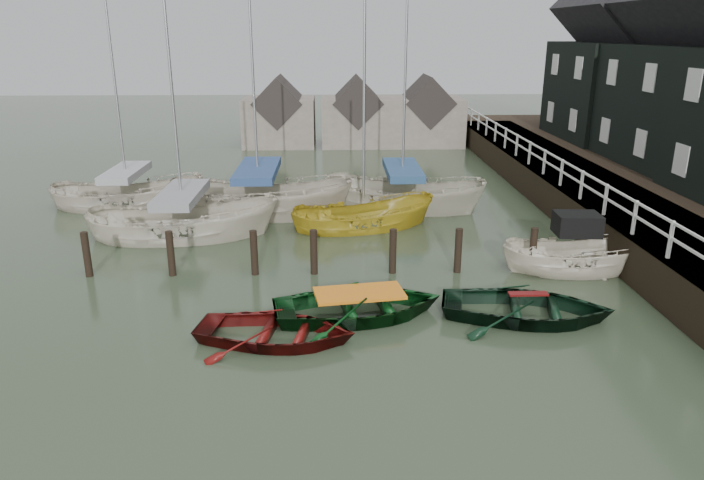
{
  "coord_description": "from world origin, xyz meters",
  "views": [
    {
      "loc": [
        -0.6,
        -14.9,
        7.05
      ],
      "look_at": [
        -0.07,
        2.02,
        1.4
      ],
      "focal_mm": 32.0,
      "sensor_mm": 36.0,
      "label": 1
    }
  ],
  "objects_px": {
    "sailboat_c": "(363,227)",
    "sailboat_d": "(402,206)",
    "rowboat_dkgreen": "(526,318)",
    "sailboat_e": "(129,205)",
    "motorboat": "(574,269)",
    "rowboat_green": "(359,316)",
    "sailboat_b": "(260,211)",
    "sailboat_a": "(185,235)",
    "rowboat_red": "(276,341)"
  },
  "relations": [
    {
      "from": "sailboat_c",
      "to": "sailboat_d",
      "type": "distance_m",
      "value": 3.3
    },
    {
      "from": "sailboat_a",
      "to": "sailboat_d",
      "type": "xyz_separation_m",
      "value": [
        8.27,
        3.71,
        0.0
      ]
    },
    {
      "from": "rowboat_green",
      "to": "sailboat_a",
      "type": "height_order",
      "value": "sailboat_a"
    },
    {
      "from": "rowboat_red",
      "to": "sailboat_c",
      "type": "xyz_separation_m",
      "value": [
        2.54,
        9.09,
        0.02
      ]
    },
    {
      "from": "sailboat_c",
      "to": "sailboat_d",
      "type": "relative_size",
      "value": 0.8
    },
    {
      "from": "rowboat_green",
      "to": "sailboat_c",
      "type": "relative_size",
      "value": 0.44
    },
    {
      "from": "rowboat_green",
      "to": "motorboat",
      "type": "xyz_separation_m",
      "value": [
        6.75,
        2.95,
        0.09
      ]
    },
    {
      "from": "rowboat_red",
      "to": "motorboat",
      "type": "height_order",
      "value": "motorboat"
    },
    {
      "from": "rowboat_red",
      "to": "sailboat_d",
      "type": "relative_size",
      "value": 0.3
    },
    {
      "from": "sailboat_d",
      "to": "sailboat_e",
      "type": "distance_m",
      "value": 11.54
    },
    {
      "from": "rowboat_dkgreen",
      "to": "sailboat_e",
      "type": "relative_size",
      "value": 0.43
    },
    {
      "from": "rowboat_green",
      "to": "sailboat_c",
      "type": "distance_m",
      "value": 7.81
    },
    {
      "from": "sailboat_d",
      "to": "sailboat_e",
      "type": "relative_size",
      "value": 1.25
    },
    {
      "from": "sailboat_a",
      "to": "sailboat_b",
      "type": "xyz_separation_m",
      "value": [
        2.36,
        3.03,
        -0.0
      ]
    },
    {
      "from": "rowboat_red",
      "to": "motorboat",
      "type": "relative_size",
      "value": 0.83
    },
    {
      "from": "sailboat_b",
      "to": "sailboat_d",
      "type": "xyz_separation_m",
      "value": [
        5.9,
        0.68,
        0.0
      ]
    },
    {
      "from": "rowboat_green",
      "to": "sailboat_b",
      "type": "height_order",
      "value": "sailboat_b"
    },
    {
      "from": "rowboat_green",
      "to": "rowboat_dkgreen",
      "type": "xyz_separation_m",
      "value": [
        4.3,
        -0.25,
        0.0
      ]
    },
    {
      "from": "rowboat_red",
      "to": "motorboat",
      "type": "bearing_deg",
      "value": -54.2
    },
    {
      "from": "rowboat_green",
      "to": "sailboat_a",
      "type": "xyz_separation_m",
      "value": [
        -6.02,
        6.88,
        0.06
      ]
    },
    {
      "from": "motorboat",
      "to": "sailboat_c",
      "type": "relative_size",
      "value": 0.46
    },
    {
      "from": "sailboat_d",
      "to": "sailboat_e",
      "type": "height_order",
      "value": "sailboat_d"
    },
    {
      "from": "motorboat",
      "to": "sailboat_b",
      "type": "height_order",
      "value": "sailboat_b"
    },
    {
      "from": "motorboat",
      "to": "sailboat_d",
      "type": "bearing_deg",
      "value": 33.58
    },
    {
      "from": "motorboat",
      "to": "sailboat_a",
      "type": "xyz_separation_m",
      "value": [
        -12.77,
        3.93,
        -0.03
      ]
    },
    {
      "from": "sailboat_a",
      "to": "sailboat_c",
      "type": "bearing_deg",
      "value": -87.41
    },
    {
      "from": "sailboat_d",
      "to": "motorboat",
      "type": "bearing_deg",
      "value": -126.62
    },
    {
      "from": "sailboat_a",
      "to": "sailboat_c",
      "type": "relative_size",
      "value": 1.12
    },
    {
      "from": "rowboat_green",
      "to": "motorboat",
      "type": "bearing_deg",
      "value": -75.47
    },
    {
      "from": "rowboat_green",
      "to": "sailboat_a",
      "type": "bearing_deg",
      "value": 32.12
    },
    {
      "from": "rowboat_dkgreen",
      "to": "sailboat_d",
      "type": "distance_m",
      "value": 11.03
    },
    {
      "from": "sailboat_e",
      "to": "rowboat_red",
      "type": "bearing_deg",
      "value": -154.78
    },
    {
      "from": "motorboat",
      "to": "rowboat_green",
      "type": "bearing_deg",
      "value": 116.63
    },
    {
      "from": "rowboat_dkgreen",
      "to": "sailboat_a",
      "type": "height_order",
      "value": "sailboat_a"
    },
    {
      "from": "motorboat",
      "to": "sailboat_e",
      "type": "bearing_deg",
      "value": 66.16
    },
    {
      "from": "motorboat",
      "to": "sailboat_c",
      "type": "distance_m",
      "value": 7.92
    },
    {
      "from": "rowboat_green",
      "to": "rowboat_red",
      "type": "bearing_deg",
      "value": 113.34
    },
    {
      "from": "rowboat_dkgreen",
      "to": "sailboat_c",
      "type": "relative_size",
      "value": 0.43
    },
    {
      "from": "rowboat_dkgreen",
      "to": "motorboat",
      "type": "xyz_separation_m",
      "value": [
        2.45,
        3.2,
        0.09
      ]
    },
    {
      "from": "sailboat_b",
      "to": "sailboat_e",
      "type": "height_order",
      "value": "sailboat_b"
    },
    {
      "from": "rowboat_green",
      "to": "sailboat_b",
      "type": "relative_size",
      "value": 0.34
    },
    {
      "from": "sailboat_c",
      "to": "rowboat_dkgreen",
      "type": "bearing_deg",
      "value": -167.89
    },
    {
      "from": "rowboat_red",
      "to": "sailboat_d",
      "type": "xyz_separation_m",
      "value": [
        4.29,
        11.89,
        0.06
      ]
    },
    {
      "from": "sailboat_e",
      "to": "motorboat",
      "type": "bearing_deg",
      "value": -121.97
    },
    {
      "from": "rowboat_green",
      "to": "sailboat_e",
      "type": "relative_size",
      "value": 0.44
    },
    {
      "from": "sailboat_d",
      "to": "sailboat_e",
      "type": "xyz_separation_m",
      "value": [
        -11.53,
        0.49,
        -0.0
      ]
    },
    {
      "from": "sailboat_a",
      "to": "sailboat_e",
      "type": "xyz_separation_m",
      "value": [
        -3.27,
        4.19,
        -0.0
      ]
    },
    {
      "from": "sailboat_d",
      "to": "rowboat_dkgreen",
      "type": "bearing_deg",
      "value": -146.42
    },
    {
      "from": "sailboat_c",
      "to": "motorboat",
      "type": "bearing_deg",
      "value": -140.96
    },
    {
      "from": "motorboat",
      "to": "sailboat_e",
      "type": "height_order",
      "value": "sailboat_e"
    }
  ]
}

